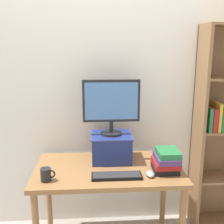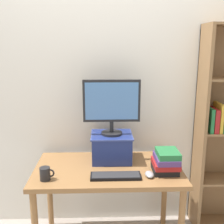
{
  "view_description": "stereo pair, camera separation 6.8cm",
  "coord_description": "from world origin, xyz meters",
  "views": [
    {
      "loc": [
        -0.11,
        -2.1,
        1.7
      ],
      "look_at": [
        0.04,
        0.06,
        1.18
      ],
      "focal_mm": 45.0,
      "sensor_mm": 36.0,
      "label": 1
    },
    {
      "loc": [
        -0.04,
        -2.11,
        1.7
      ],
      "look_at": [
        0.04,
        0.06,
        1.18
      ],
      "focal_mm": 45.0,
      "sensor_mm": 36.0,
      "label": 2
    }
  ],
  "objects": [
    {
      "name": "back_wall",
      "position": [
        0.0,
        0.45,
        1.3
      ],
      "size": [
        7.0,
        0.08,
        2.6
      ],
      "color": "silver",
      "rests_on": "ground_plane"
    },
    {
      "name": "desk",
      "position": [
        0.0,
        0.0,
        0.64
      ],
      "size": [
        1.18,
        0.68,
        0.73
      ],
      "color": "olive",
      "rests_on": "ground_plane"
    },
    {
      "name": "riser_box",
      "position": [
        0.04,
        0.16,
        0.85
      ],
      "size": [
        0.35,
        0.31,
        0.23
      ],
      "color": "navy",
      "rests_on": "desk"
    },
    {
      "name": "computer_monitor",
      "position": [
        0.04,
        0.15,
        1.22
      ],
      "size": [
        0.47,
        0.18,
        0.46
      ],
      "color": "black",
      "rests_on": "riser_box"
    },
    {
      "name": "keyboard",
      "position": [
        0.05,
        -0.18,
        0.74
      ],
      "size": [
        0.38,
        0.12,
        0.02
      ],
      "color": "black",
      "rests_on": "desk"
    },
    {
      "name": "computer_mouse",
      "position": [
        0.31,
        -0.17,
        0.75
      ],
      "size": [
        0.06,
        0.1,
        0.04
      ],
      "color": "#99999E",
      "rests_on": "desk"
    },
    {
      "name": "book_stack",
      "position": [
        0.45,
        -0.1,
        0.82
      ],
      "size": [
        0.19,
        0.24,
        0.18
      ],
      "color": "black",
      "rests_on": "desk"
    },
    {
      "name": "coffee_mug",
      "position": [
        -0.46,
        -0.2,
        0.78
      ],
      "size": [
        0.11,
        0.08,
        0.1
      ],
      "color": "black",
      "rests_on": "desk"
    }
  ]
}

